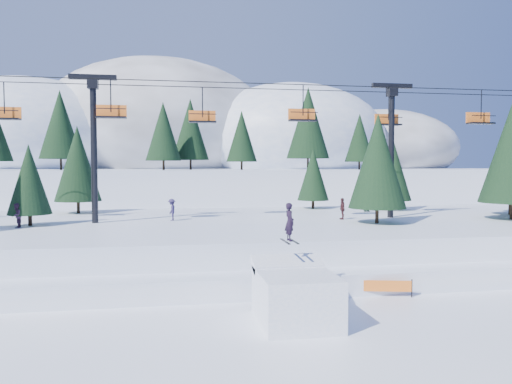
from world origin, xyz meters
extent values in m
plane|color=white|center=(0.00, 0.00, 0.00)|extent=(160.00, 160.00, 0.00)
cube|color=white|center=(0.00, 18.00, 1.25)|extent=(70.00, 22.00, 2.50)
cube|color=white|center=(0.00, 8.00, 0.55)|extent=(70.00, 6.00, 1.10)
cube|color=white|center=(0.00, 68.00, 3.00)|extent=(110.00, 60.00, 6.00)
ellipsoid|color=white|center=(-28.00, 72.00, 11.45)|extent=(36.00, 32.40, 19.80)
ellipsoid|color=#605B59|center=(-6.00, 78.00, 13.26)|extent=(44.00, 39.60, 26.40)
ellipsoid|color=white|center=(18.00, 70.00, 11.42)|extent=(34.00, 30.60, 19.72)
ellipsoid|color=#605B59|center=(38.00, 76.00, 10.12)|extent=(30.00, 27.00, 15.00)
cylinder|color=black|center=(-4.52, 40.57, 6.55)|extent=(0.26, 0.26, 1.10)
cone|color=#183317|center=(-4.52, 40.57, 10.47)|extent=(4.08, 4.08, 6.75)
cylinder|color=black|center=(4.86, 42.28, 6.50)|extent=(0.26, 0.26, 1.01)
cone|color=#183317|center=(4.86, 42.28, 10.11)|extent=(3.75, 3.75, 6.20)
cylinder|color=black|center=(13.04, 41.60, 6.71)|extent=(0.26, 0.26, 1.42)
cone|color=#183317|center=(13.04, 41.60, 11.79)|extent=(5.29, 5.29, 8.74)
cylinder|color=black|center=(-16.37, 43.36, 6.65)|extent=(0.26, 0.26, 1.31)
cone|color=#183317|center=(-16.37, 43.36, 11.32)|extent=(4.86, 4.86, 8.03)
cylinder|color=black|center=(20.95, 44.68, 6.52)|extent=(0.26, 0.26, 1.04)
cone|color=#183317|center=(20.95, 44.68, 10.22)|extent=(3.85, 3.85, 6.36)
cylinder|color=black|center=(-1.25, 44.31, 6.62)|extent=(0.26, 0.26, 1.23)
cone|color=#183317|center=(-1.25, 44.31, 11.01)|extent=(4.57, 4.57, 7.56)
cube|color=white|center=(1.26, 1.55, 1.04)|extent=(3.08, 3.81, 2.08)
cube|color=white|center=(1.26, 3.18, 2.13)|extent=(3.08, 1.33, 0.74)
imported|color=black|center=(1.36, 3.15, 4.02)|extent=(0.48, 0.66, 1.69)
cube|color=black|center=(1.16, 3.15, 3.16)|extent=(0.11, 1.65, 0.03)
cube|color=black|center=(1.56, 3.15, 3.16)|extent=(0.11, 1.65, 0.03)
cylinder|color=black|center=(-9.00, 18.00, 7.50)|extent=(0.44, 0.44, 10.00)
cube|color=black|center=(-9.00, 18.00, 12.60)|extent=(3.20, 0.35, 0.35)
cube|color=black|center=(-9.00, 18.00, 12.15)|extent=(0.70, 0.70, 0.70)
cylinder|color=black|center=(13.00, 18.00, 7.50)|extent=(0.44, 0.44, 10.00)
cube|color=black|center=(13.00, 18.00, 12.60)|extent=(3.20, 0.35, 0.35)
cube|color=black|center=(13.00, 18.00, 12.15)|extent=(0.70, 0.70, 0.70)
cylinder|color=black|center=(2.00, 16.80, 12.30)|extent=(46.00, 0.06, 0.06)
cylinder|color=black|center=(2.00, 19.20, 12.30)|extent=(46.00, 0.06, 0.06)
cylinder|color=black|center=(-15.11, 19.20, 11.20)|extent=(0.08, 0.08, 2.20)
cube|color=black|center=(-15.11, 19.20, 9.75)|extent=(2.00, 0.75, 0.12)
cube|color=orange|center=(-15.11, 19.58, 10.20)|extent=(2.00, 0.10, 0.85)
cylinder|color=black|center=(-15.11, 18.85, 10.30)|extent=(2.00, 0.06, 0.06)
cylinder|color=black|center=(-7.69, 16.80, 11.20)|extent=(0.08, 0.08, 2.20)
cube|color=black|center=(-7.69, 16.80, 9.75)|extent=(2.00, 0.75, 0.12)
cube|color=orange|center=(-7.69, 17.18, 10.20)|extent=(2.00, 0.10, 0.85)
cylinder|color=black|center=(-7.69, 16.45, 10.30)|extent=(2.00, 0.06, 0.06)
cylinder|color=black|center=(-1.39, 19.20, 11.20)|extent=(0.08, 0.08, 2.20)
cube|color=black|center=(-1.39, 19.20, 9.75)|extent=(2.00, 0.75, 0.12)
cube|color=orange|center=(-1.39, 19.58, 10.20)|extent=(2.00, 0.10, 0.85)
cylinder|color=black|center=(-1.39, 18.85, 10.30)|extent=(2.00, 0.06, 0.06)
cylinder|color=black|center=(5.65, 16.80, 11.20)|extent=(0.08, 0.08, 2.20)
cube|color=black|center=(5.65, 16.80, 9.75)|extent=(2.00, 0.75, 0.12)
cube|color=orange|center=(5.65, 17.18, 10.20)|extent=(2.00, 0.10, 0.85)
cylinder|color=black|center=(5.65, 16.45, 10.30)|extent=(2.00, 0.06, 0.06)
cylinder|color=black|center=(13.30, 19.20, 11.20)|extent=(0.08, 0.08, 2.20)
cube|color=black|center=(13.30, 19.20, 9.75)|extent=(2.00, 0.75, 0.12)
cube|color=orange|center=(13.30, 19.58, 10.20)|extent=(2.00, 0.10, 0.85)
cylinder|color=black|center=(13.30, 18.85, 10.30)|extent=(2.00, 0.06, 0.06)
cylinder|color=black|center=(19.74, 16.80, 11.20)|extent=(0.08, 0.08, 2.20)
cube|color=black|center=(19.74, 16.80, 9.75)|extent=(2.00, 0.75, 0.12)
cube|color=orange|center=(19.74, 17.18, 10.20)|extent=(2.00, 0.10, 0.85)
cylinder|color=black|center=(19.74, 16.45, 10.30)|extent=(2.00, 0.06, 0.06)
cylinder|color=black|center=(21.16, 14.94, 3.13)|extent=(0.26, 0.26, 1.27)
cylinder|color=black|center=(23.65, 18.42, 2.97)|extent=(0.26, 0.26, 0.95)
cone|color=#183317|center=(23.65, 18.42, 6.36)|extent=(3.52, 3.52, 5.82)
cylinder|color=black|center=(15.97, 23.98, 2.95)|extent=(0.26, 0.26, 0.89)
cone|color=#183317|center=(15.97, 23.98, 6.13)|extent=(3.31, 3.31, 5.47)
cylinder|color=black|center=(-11.44, 25.70, 3.01)|extent=(0.26, 0.26, 1.03)
cone|color=#183317|center=(-11.44, 25.70, 6.69)|extent=(3.82, 3.82, 6.32)
cylinder|color=black|center=(9.35, 26.72, 2.89)|extent=(0.26, 0.26, 0.79)
cone|color=#183317|center=(9.35, 26.72, 5.71)|extent=(2.93, 2.93, 4.84)
cylinder|color=black|center=(-13.05, 17.10, 2.88)|extent=(0.26, 0.26, 0.76)
cone|color=#183317|center=(-13.05, 17.10, 5.60)|extent=(2.83, 2.83, 4.67)
cylinder|color=black|center=(10.33, 14.40, 3.03)|extent=(0.26, 0.26, 1.06)
cone|color=#183317|center=(10.33, 14.40, 6.84)|extent=(3.95, 3.95, 6.54)
imported|color=#1A3124|center=(13.11, 22.99, 3.29)|extent=(0.80, 0.55, 1.58)
imported|color=#332951|center=(-3.70, 18.55, 3.30)|extent=(0.77, 1.12, 1.60)
imported|color=#401E21|center=(8.82, 17.23, 3.30)|extent=(0.54, 0.99, 1.60)
imported|color=#3A2239|center=(-13.56, 15.90, 3.30)|extent=(0.64, 0.80, 1.59)
cylinder|color=black|center=(5.16, 5.12, 0.45)|extent=(0.06, 0.06, 0.90)
cylinder|color=black|center=(7.89, 4.49, 0.45)|extent=(0.06, 0.06, 0.90)
cube|color=orange|center=(6.53, 4.81, 0.55)|extent=(2.74, 0.66, 0.55)
cylinder|color=black|center=(9.06, 6.79, 0.45)|extent=(0.06, 0.06, 0.90)
cylinder|color=black|center=(11.60, 5.61, 0.45)|extent=(0.06, 0.06, 0.90)
cube|color=orange|center=(10.33, 6.20, 0.55)|extent=(2.56, 1.21, 0.55)
camera|label=1|loc=(-3.83, -18.12, 6.48)|focal=35.00mm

